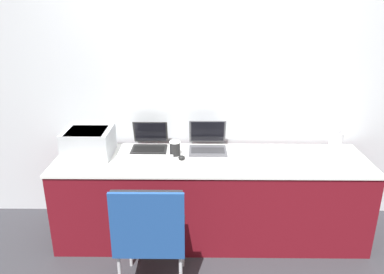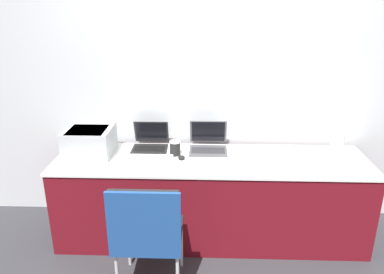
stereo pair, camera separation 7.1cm
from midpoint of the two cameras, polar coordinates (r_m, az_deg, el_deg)
name	(u,v)px [view 1 (the left image)]	position (r m, az deg, el deg)	size (l,w,h in m)	color
ground_plane	(211,258)	(3.19, 2.30, -17.91)	(14.00, 14.00, 0.00)	#333338
wall_back	(211,80)	(3.34, 2.26, 8.64)	(8.00, 0.05, 2.60)	silver
table	(211,198)	(3.27, 2.23, -9.22)	(2.59, 0.68, 0.73)	maroon
printer	(89,141)	(3.25, -16.06, -0.64)	(0.38, 0.37, 0.23)	#B2B7BC
laptop_left	(150,143)	(3.32, -7.08, -0.92)	(0.31, 0.29, 0.22)	black
laptop_right	(208,144)	(3.27, 1.79, -1.02)	(0.33, 0.33, 0.24)	#4C4C51
external_keyboard	(145,158)	(3.11, -7.89, -3.25)	(0.47, 0.12, 0.02)	silver
coffee_cup	(175,148)	(3.16, -3.27, -1.72)	(0.09, 0.09, 0.12)	black
mouse	(182,158)	(3.08, -2.25, -3.17)	(0.06, 0.06, 0.04)	black
metal_pitcher	(336,140)	(3.46, 20.51, -0.47)	(0.12, 0.12, 0.21)	silver
chair	(150,230)	(2.56, -7.26, -13.86)	(0.47, 0.46, 0.88)	black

